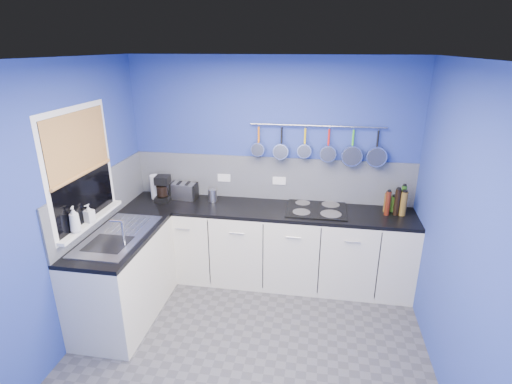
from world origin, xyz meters
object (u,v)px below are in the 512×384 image
(toaster, at_px, (184,191))
(hob, at_px, (316,209))
(soap_bottle_b, at_px, (89,213))
(canister, at_px, (213,195))
(coffee_maker, at_px, (163,189))
(paper_towel, at_px, (156,187))
(soap_bottle_a, at_px, (74,219))

(toaster, height_order, hob, toaster)
(soap_bottle_b, relative_size, hob, 0.27)
(canister, bearing_deg, coffee_maker, -172.01)
(soap_bottle_b, height_order, hob, soap_bottle_b)
(paper_towel, relative_size, coffee_maker, 0.96)
(paper_towel, relative_size, toaster, 0.97)
(paper_towel, height_order, coffee_maker, coffee_maker)
(coffee_maker, height_order, toaster, coffee_maker)
(soap_bottle_a, distance_m, paper_towel, 1.28)
(paper_towel, xyz_separation_m, hob, (1.86, -0.04, -0.13))
(paper_towel, xyz_separation_m, canister, (0.68, 0.01, -0.07))
(soap_bottle_b, distance_m, canister, 1.38)
(soap_bottle_a, bearing_deg, hob, 30.53)
(soap_bottle_b, relative_size, paper_towel, 0.62)
(coffee_maker, bearing_deg, hob, -2.84)
(soap_bottle_a, height_order, hob, soap_bottle_a)
(hob, bearing_deg, coffee_maker, -179.05)
(soap_bottle_a, distance_m, toaster, 1.41)
(soap_bottle_a, bearing_deg, coffee_maker, 75.15)
(canister, bearing_deg, hob, -2.43)
(soap_bottle_b, height_order, paper_towel, soap_bottle_b)
(paper_towel, relative_size, canister, 1.96)
(canister, relative_size, hob, 0.22)
(coffee_maker, xyz_separation_m, toaster, (0.22, 0.11, -0.05))
(canister, bearing_deg, soap_bottle_b, -129.96)
(toaster, relative_size, hob, 0.44)
(soap_bottle_b, relative_size, canister, 1.21)
(paper_towel, xyz_separation_m, toaster, (0.32, 0.04, -0.05))
(coffee_maker, bearing_deg, soap_bottle_a, -108.64)
(canister, bearing_deg, soap_bottle_a, -124.79)
(soap_bottle_b, distance_m, coffee_maker, 1.03)
(toaster, bearing_deg, paper_towel, -164.67)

